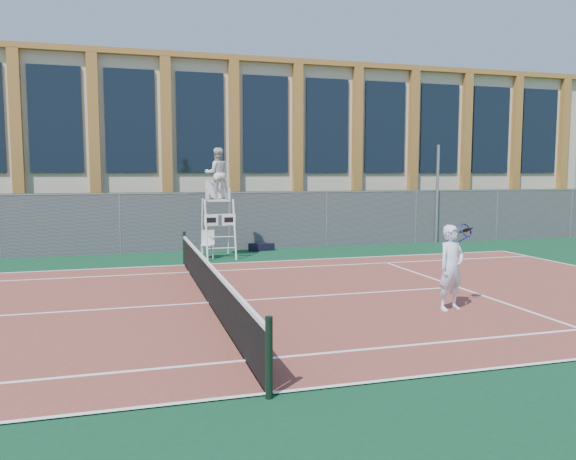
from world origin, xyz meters
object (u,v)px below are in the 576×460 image
object	(u,v)px
plastic_chair	(208,242)
tennis_player	(451,267)
steel_pole	(437,194)
umpire_chair	(217,177)

from	to	relation	value
plastic_chair	tennis_player	bearing A→B (deg)	-66.37
steel_pole	tennis_player	distance (m)	12.41
umpire_chair	tennis_player	bearing A→B (deg)	-68.64
umpire_chair	plastic_chair	bearing A→B (deg)	-163.78
steel_pole	plastic_chair	world-z (taller)	steel_pole
umpire_chair	plastic_chair	size ratio (longest dim) A/B	3.99
steel_pole	plastic_chair	xyz separation A→B (m)	(-10.00, -1.76, -1.49)
steel_pole	tennis_player	world-z (taller)	steel_pole
tennis_player	steel_pole	bearing A→B (deg)	60.69
umpire_chair	tennis_player	xyz separation A→B (m)	(3.57, -9.13, -1.89)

